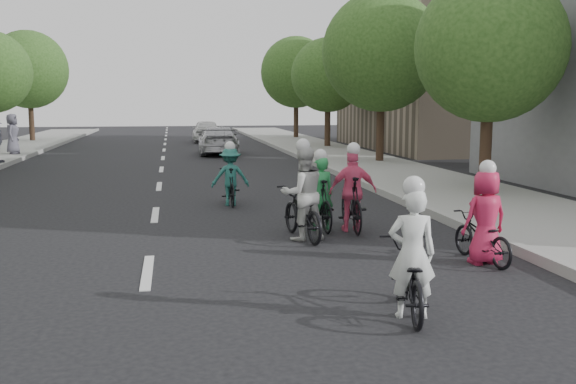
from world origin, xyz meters
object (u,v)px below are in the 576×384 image
object	(u,v)px
cyclist_1	(352,198)
spectator_2	(12,134)
cyclist_2	(320,201)
cyclist_4	(230,181)
cyclist_0	(483,228)
cyclist_5	(302,204)
follow_car_trail	(206,131)
cyclist_3	(409,271)
follow_car_lead	(218,140)

from	to	relation	value
cyclist_1	spectator_2	distance (m)	22.09
cyclist_2	cyclist_4	bearing A→B (deg)	-69.70
cyclist_0	cyclist_1	xyz separation A→B (m)	(-1.33, 2.85, 0.08)
cyclist_5	follow_car_trail	xyz separation A→B (m)	(-0.16, 29.79, 0.05)
cyclist_3	cyclist_5	xyz separation A→B (m)	(-0.39, 4.42, 0.12)
cyclist_1	cyclist_5	distance (m)	1.28
cyclist_4	cyclist_5	size ratio (longest dim) A/B	0.83
cyclist_3	cyclist_5	world-z (taller)	cyclist_5
cyclist_1	cyclist_5	xyz separation A→B (m)	(-1.12, -0.61, 0.01)
cyclist_5	follow_car_trail	world-z (taller)	cyclist_5
cyclist_2	follow_car_lead	bearing A→B (deg)	-91.49
cyclist_0	cyclist_2	bearing A→B (deg)	-65.44
cyclist_5	follow_car_lead	distance (m)	19.92
cyclist_2	spectator_2	xyz separation A→B (m)	(-10.08, 19.09, 0.49)
cyclist_4	follow_car_lead	distance (m)	15.73
cyclist_1	spectator_2	size ratio (longest dim) A/B	1.01
follow_car_trail	spectator_2	size ratio (longest dim) A/B	2.26
cyclist_0	cyclist_2	distance (m)	3.64
cyclist_0	spectator_2	world-z (taller)	spectator_2
cyclist_3	spectator_2	world-z (taller)	spectator_2
cyclist_1	cyclist_3	size ratio (longest dim) A/B	1.06
cyclist_5	follow_car_lead	size ratio (longest dim) A/B	0.41
cyclist_1	cyclist_4	distance (m)	4.15
cyclist_0	cyclist_3	world-z (taller)	cyclist_3
cyclist_0	cyclist_5	xyz separation A→B (m)	(-2.45, 2.24, 0.10)
cyclist_0	follow_car_trail	world-z (taller)	cyclist_0
cyclist_0	spectator_2	distance (m)	25.23
cyclist_4	spectator_2	xyz separation A→B (m)	(-8.60, 15.73, 0.47)
cyclist_0	follow_car_lead	xyz separation A→B (m)	(-2.57, 22.16, 0.11)
cyclist_0	cyclist_3	xyz separation A→B (m)	(-2.06, -2.17, -0.03)
follow_car_lead	spectator_2	world-z (taller)	spectator_2
cyclist_5	follow_car_lead	world-z (taller)	cyclist_5
cyclist_4	follow_car_lead	size ratio (longest dim) A/B	0.34
cyclist_4	cyclist_5	xyz separation A→B (m)	(0.95, -4.21, 0.06)
cyclist_2	follow_car_lead	size ratio (longest dim) A/B	0.37
cyclist_0	follow_car_lead	size ratio (longest dim) A/B	0.35
cyclist_2	cyclist_1	bearing A→B (deg)	154.65
cyclist_5	cyclist_4	bearing A→B (deg)	-86.72
follow_car_lead	follow_car_trail	distance (m)	9.87
follow_car_trail	follow_car_lead	bearing A→B (deg)	90.65
cyclist_2	follow_car_trail	world-z (taller)	cyclist_2
cyclist_1	cyclist_5	bearing A→B (deg)	32.44
cyclist_0	spectator_2	bearing A→B (deg)	-68.93
cyclist_1	cyclist_2	xyz separation A→B (m)	(-0.60, 0.24, -0.07)
cyclist_2	spectator_2	size ratio (longest dim) A/B	0.94
cyclist_2	cyclist_5	size ratio (longest dim) A/B	0.91
cyclist_3	follow_car_lead	distance (m)	24.34
cyclist_2	cyclist_3	distance (m)	5.27
cyclist_0	follow_car_trail	xyz separation A→B (m)	(-2.61, 32.03, 0.14)
cyclist_3	spectator_2	bearing A→B (deg)	-56.63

